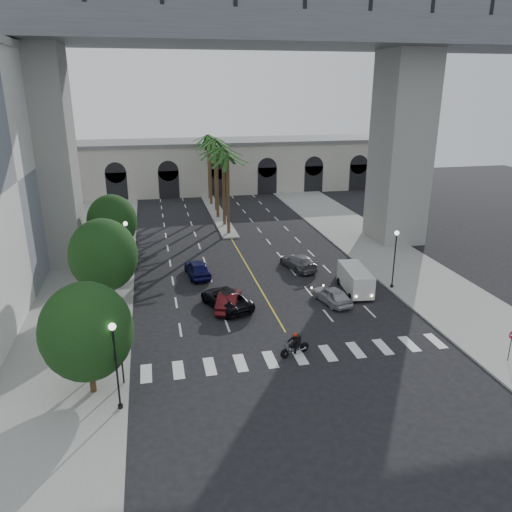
{
  "coord_description": "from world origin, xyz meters",
  "views": [
    {
      "loc": [
        -8.98,
        -29.47,
        17.05
      ],
      "look_at": [
        -1.35,
        6.0,
        4.65
      ],
      "focal_mm": 35.0,
      "sensor_mm": 36.0,
      "label": 1
    }
  ],
  "objects_px": {
    "lamp_post_right": "(395,254)",
    "car_c": "(226,299)",
    "motorcycle_rider": "(296,345)",
    "pedestrian_b": "(105,311)",
    "car_d": "(298,262)",
    "car_e": "(198,268)",
    "car_b": "(229,300)",
    "pedestrian_a": "(122,336)",
    "traffic_signal_near": "(121,348)",
    "lamp_post_left_far": "(127,244)",
    "do_not_enter_sign": "(511,339)",
    "cargo_van": "(355,279)",
    "traffic_signal_far": "(123,318)",
    "car_a": "(332,295)",
    "lamp_post_left_near": "(116,359)"
  },
  "relations": [
    {
      "from": "traffic_signal_near",
      "to": "motorcycle_rider",
      "type": "distance_m",
      "value": 11.32
    },
    {
      "from": "lamp_post_left_far",
      "to": "motorcycle_rider",
      "type": "xyz_separation_m",
      "value": [
        11.2,
        -17.21,
        -2.48
      ]
    },
    {
      "from": "lamp_post_left_near",
      "to": "car_a",
      "type": "xyz_separation_m",
      "value": [
        16.51,
        11.21,
        -2.51
      ]
    },
    {
      "from": "traffic_signal_far",
      "to": "pedestrian_a",
      "type": "relative_size",
      "value": 1.96
    },
    {
      "from": "lamp_post_right",
      "to": "car_c",
      "type": "bearing_deg",
      "value": -176.98
    },
    {
      "from": "lamp_post_left_near",
      "to": "traffic_signal_near",
      "type": "distance_m",
      "value": 2.6
    },
    {
      "from": "pedestrian_a",
      "to": "pedestrian_b",
      "type": "bearing_deg",
      "value": 75.28
    },
    {
      "from": "traffic_signal_near",
      "to": "cargo_van",
      "type": "xyz_separation_m",
      "value": [
        19.17,
        10.46,
        -1.31
      ]
    },
    {
      "from": "traffic_signal_near",
      "to": "car_e",
      "type": "relative_size",
      "value": 0.78
    },
    {
      "from": "lamp_post_right",
      "to": "car_a",
      "type": "relative_size",
      "value": 1.28
    },
    {
      "from": "lamp_post_left_far",
      "to": "car_c",
      "type": "distance_m",
      "value": 12.03
    },
    {
      "from": "traffic_signal_near",
      "to": "pedestrian_a",
      "type": "bearing_deg",
      "value": 92.65
    },
    {
      "from": "cargo_van",
      "to": "pedestrian_b",
      "type": "bearing_deg",
      "value": -168.96
    },
    {
      "from": "car_b",
      "to": "car_e",
      "type": "height_order",
      "value": "car_e"
    },
    {
      "from": "lamp_post_left_far",
      "to": "lamp_post_right",
      "type": "xyz_separation_m",
      "value": [
        22.8,
        -8.0,
        0.0
      ]
    },
    {
      "from": "traffic_signal_far",
      "to": "car_c",
      "type": "distance_m",
      "value": 9.77
    },
    {
      "from": "pedestrian_b",
      "to": "car_d",
      "type": "bearing_deg",
      "value": 57.74
    },
    {
      "from": "car_d",
      "to": "car_e",
      "type": "distance_m",
      "value": 9.88
    },
    {
      "from": "car_d",
      "to": "traffic_signal_near",
      "type": "bearing_deg",
      "value": 33.74
    },
    {
      "from": "lamp_post_left_far",
      "to": "car_c",
      "type": "relative_size",
      "value": 0.97
    },
    {
      "from": "car_a",
      "to": "car_b",
      "type": "relative_size",
      "value": 0.92
    },
    {
      "from": "car_b",
      "to": "car_e",
      "type": "xyz_separation_m",
      "value": [
        -1.71,
        7.79,
        0.05
      ]
    },
    {
      "from": "cargo_van",
      "to": "pedestrian_b",
      "type": "relative_size",
      "value": 2.83
    },
    {
      "from": "traffic_signal_near",
      "to": "car_d",
      "type": "height_order",
      "value": "traffic_signal_near"
    },
    {
      "from": "car_a",
      "to": "car_c",
      "type": "height_order",
      "value": "car_c"
    },
    {
      "from": "do_not_enter_sign",
      "to": "motorcycle_rider",
      "type": "bearing_deg",
      "value": 152.03
    },
    {
      "from": "lamp_post_left_near",
      "to": "car_e",
      "type": "xyz_separation_m",
      "value": [
        6.28,
        19.66,
        -2.42
      ]
    },
    {
      "from": "motorcycle_rider",
      "to": "car_e",
      "type": "height_order",
      "value": "motorcycle_rider"
    },
    {
      "from": "car_c",
      "to": "pedestrian_a",
      "type": "height_order",
      "value": "pedestrian_a"
    },
    {
      "from": "lamp_post_left_far",
      "to": "motorcycle_rider",
      "type": "height_order",
      "value": "lamp_post_left_far"
    },
    {
      "from": "car_c",
      "to": "pedestrian_b",
      "type": "distance_m",
      "value": 9.38
    },
    {
      "from": "car_c",
      "to": "car_d",
      "type": "relative_size",
      "value": 1.1
    },
    {
      "from": "car_d",
      "to": "pedestrian_b",
      "type": "xyz_separation_m",
      "value": [
        -17.64,
        -8.58,
        0.35
      ]
    },
    {
      "from": "car_a",
      "to": "pedestrian_b",
      "type": "relative_size",
      "value": 2.27
    },
    {
      "from": "traffic_signal_near",
      "to": "car_c",
      "type": "relative_size",
      "value": 0.66
    },
    {
      "from": "motorcycle_rider",
      "to": "car_b",
      "type": "height_order",
      "value": "motorcycle_rider"
    },
    {
      "from": "car_b",
      "to": "pedestrian_a",
      "type": "bearing_deg",
      "value": 49.12
    },
    {
      "from": "motorcycle_rider",
      "to": "car_a",
      "type": "xyz_separation_m",
      "value": [
        5.3,
        7.42,
        -0.03
      ]
    },
    {
      "from": "car_d",
      "to": "car_e",
      "type": "height_order",
      "value": "car_e"
    },
    {
      "from": "motorcycle_rider",
      "to": "pedestrian_b",
      "type": "xyz_separation_m",
      "value": [
        -12.67,
        7.3,
        0.33
      ]
    },
    {
      "from": "lamp_post_left_near",
      "to": "car_c",
      "type": "relative_size",
      "value": 0.97
    },
    {
      "from": "traffic_signal_near",
      "to": "pedestrian_a",
      "type": "height_order",
      "value": "traffic_signal_near"
    },
    {
      "from": "lamp_post_right",
      "to": "traffic_signal_near",
      "type": "relative_size",
      "value": 1.47
    },
    {
      "from": "motorcycle_rider",
      "to": "pedestrian_b",
      "type": "height_order",
      "value": "pedestrian_b"
    },
    {
      "from": "lamp_post_left_far",
      "to": "traffic_signal_far",
      "type": "relative_size",
      "value": 1.47
    },
    {
      "from": "car_d",
      "to": "cargo_van",
      "type": "height_order",
      "value": "cargo_van"
    },
    {
      "from": "car_e",
      "to": "cargo_van",
      "type": "distance_m",
      "value": 14.62
    },
    {
      "from": "lamp_post_left_near",
      "to": "pedestrian_b",
      "type": "bearing_deg",
      "value": 97.56
    },
    {
      "from": "traffic_signal_far",
      "to": "car_a",
      "type": "xyz_separation_m",
      "value": [
        16.41,
        4.71,
        -1.8
      ]
    },
    {
      "from": "traffic_signal_near",
      "to": "lamp_post_right",
      "type": "bearing_deg",
      "value": 24.82
    }
  ]
}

